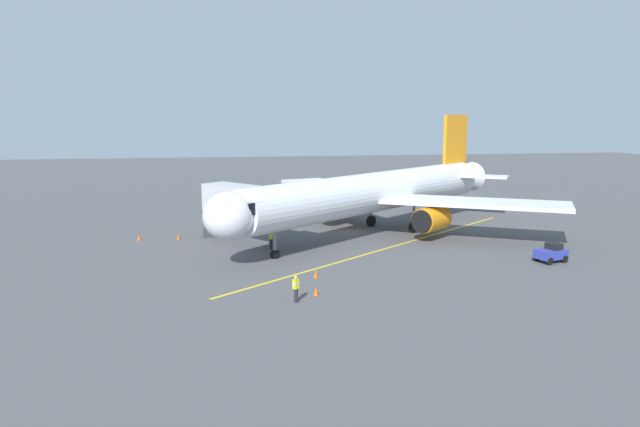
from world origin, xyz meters
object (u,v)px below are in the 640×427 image
object	(u,v)px
safety_cone_wing_port	(316,274)
jet_bridge	(253,203)
safety_cone_nose_left	(139,237)
safety_cone_nose_right	(316,291)
ground_crew_wing_walker	(271,239)
airplane	(376,193)
ground_crew_marshaller	(296,289)
tug_near_nose	(551,253)
safety_cone_wing_starboard	(178,237)

from	to	relation	value
safety_cone_wing_port	jet_bridge	bearing A→B (deg)	-72.85
safety_cone_nose_left	safety_cone_nose_right	xyz separation A→B (m)	(-13.38, 19.51, 0.00)
ground_crew_wing_walker	safety_cone_nose_right	world-z (taller)	ground_crew_wing_walker
airplane	safety_cone_wing_port	world-z (taller)	airplane
ground_crew_marshaller	tug_near_nose	xyz separation A→B (m)	(-21.21, -6.68, -0.18)
jet_bridge	tug_near_nose	size ratio (longest dim) A/B	3.86
jet_bridge	safety_cone_wing_starboard	bearing A→B (deg)	-23.48
safety_cone_nose_left	ground_crew_marshaller	bearing A→B (deg)	119.91
ground_crew_marshaller	safety_cone_wing_port	world-z (taller)	ground_crew_marshaller
jet_bridge	safety_cone_wing_port	world-z (taller)	jet_bridge
ground_crew_wing_walker	safety_cone_nose_left	xyz separation A→B (m)	(11.73, -5.74, -0.61)
jet_bridge	airplane	bearing A→B (deg)	-166.85
ground_crew_marshaller	safety_cone_wing_starboard	size ratio (longest dim) A/B	3.11
ground_crew_marshaller	safety_cone_wing_port	size ratio (longest dim) A/B	3.11
safety_cone_wing_port	safety_cone_nose_left	bearing A→B (deg)	-47.54
ground_crew_wing_walker	tug_near_nose	bearing A→B (deg)	158.78
jet_bridge	ground_crew_wing_walker	world-z (taller)	jet_bridge
ground_crew_marshaller	safety_cone_wing_starboard	bearing A→B (deg)	-67.67
jet_bridge	ground_crew_marshaller	world-z (taller)	jet_bridge
airplane	safety_cone_wing_starboard	bearing A→B (deg)	-0.29
jet_bridge	safety_cone_wing_port	distance (m)	13.00
ground_crew_wing_walker	safety_cone_nose_left	distance (m)	13.08
jet_bridge	safety_cone_nose_left	distance (m)	11.44
safety_cone_wing_port	safety_cone_wing_starboard	distance (m)	18.21
tug_near_nose	safety_cone_nose_left	xyz separation A→B (m)	(33.13, -14.04, -0.43)
ground_crew_marshaller	safety_cone_nose_left	size ratio (longest dim) A/B	3.11
tug_near_nose	safety_cone_wing_starboard	xyz separation A→B (m)	(29.54, -13.59, -0.43)
safety_cone_nose_left	safety_cone_wing_port	world-z (taller)	same
jet_bridge	ground_crew_marshaller	distance (m)	17.64
tug_near_nose	safety_cone_wing_starboard	size ratio (longest dim) A/B	4.77
safety_cone_wing_starboard	safety_cone_nose_left	bearing A→B (deg)	-7.18
safety_cone_wing_port	safety_cone_wing_starboard	size ratio (longest dim) A/B	1.00
safety_cone_nose_right	tug_near_nose	bearing A→B (deg)	-164.53
safety_cone_nose_left	safety_cone_nose_right	bearing A→B (deg)	124.44
airplane	safety_cone_wing_starboard	distance (m)	19.29
airplane	tug_near_nose	world-z (taller)	airplane
ground_crew_marshaller	tug_near_nose	world-z (taller)	ground_crew_marshaller
ground_crew_marshaller	safety_cone_wing_port	bearing A→B (deg)	-111.63
safety_cone_nose_right	airplane	bearing A→B (deg)	-115.75
jet_bridge	safety_cone_nose_left	size ratio (longest dim) A/B	18.41
safety_cone_nose_left	safety_cone_wing_port	xyz separation A→B (m)	(-14.05, 15.36, 0.00)
safety_cone_wing_starboard	ground_crew_wing_walker	bearing A→B (deg)	147.01
jet_bridge	ground_crew_marshaller	xyz separation A→B (m)	(-1.57, 17.34, -2.88)
ground_crew_wing_walker	airplane	bearing A→B (deg)	-154.32
tug_near_nose	safety_cone_wing_starboard	world-z (taller)	tug_near_nose
ground_crew_wing_walker	safety_cone_wing_starboard	xyz separation A→B (m)	(8.14, -5.28, -0.61)
jet_bridge	safety_cone_wing_port	bearing A→B (deg)	107.15
airplane	safety_cone_nose_left	xyz separation A→B (m)	(22.52, -0.55, -3.73)
ground_crew_wing_walker	safety_cone_nose_left	world-z (taller)	ground_crew_wing_walker
ground_crew_wing_walker	safety_cone_wing_starboard	bearing A→B (deg)	-32.99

